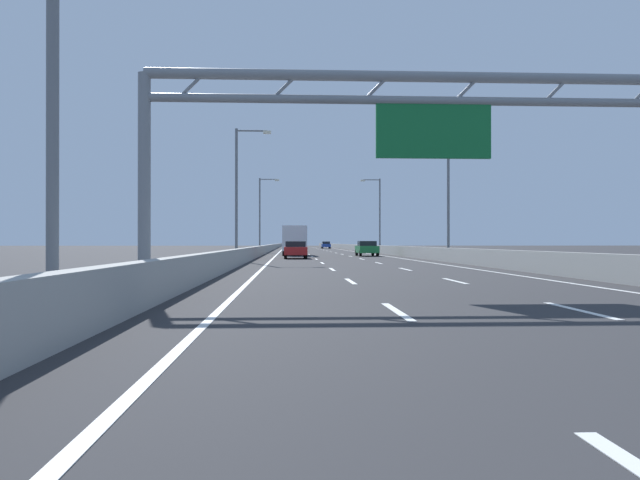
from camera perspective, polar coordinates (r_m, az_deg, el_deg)
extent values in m
plane|color=#2D2D30|center=(99.26, -0.61, -0.97)|extent=(260.00, 260.00, 0.00)
cube|color=white|center=(11.93, 7.20, -6.63)|extent=(0.16, 3.00, 0.01)
cube|color=white|center=(20.82, 2.87, -3.88)|extent=(0.16, 3.00, 0.01)
cube|color=white|center=(29.78, 1.15, -2.77)|extent=(0.16, 3.00, 0.01)
cube|color=white|center=(38.75, 0.22, -2.17)|extent=(0.16, 3.00, 0.01)
cube|color=white|center=(47.74, -0.36, -1.80)|extent=(0.16, 3.00, 0.01)
cube|color=white|center=(56.73, -0.75, -1.54)|extent=(0.16, 3.00, 0.01)
cube|color=white|center=(65.72, -1.04, -1.36)|extent=(0.16, 3.00, 0.01)
cube|color=white|center=(74.72, -1.25, -1.22)|extent=(0.16, 3.00, 0.01)
cube|color=white|center=(83.71, -1.42, -1.11)|extent=(0.16, 3.00, 0.01)
cube|color=white|center=(92.71, -1.56, -1.02)|extent=(0.16, 3.00, 0.01)
cube|color=white|center=(101.71, -1.67, -0.95)|extent=(0.16, 3.00, 0.01)
cube|color=white|center=(110.70, -1.77, -0.88)|extent=(0.16, 3.00, 0.01)
cube|color=white|center=(119.70, -1.85, -0.83)|extent=(0.16, 3.00, 0.01)
cube|color=white|center=(128.70, -1.92, -0.79)|extent=(0.16, 3.00, 0.01)
cube|color=white|center=(137.70, -1.98, -0.75)|extent=(0.16, 3.00, 0.01)
cube|color=white|center=(146.70, -2.03, -0.71)|extent=(0.16, 3.00, 0.01)
cube|color=white|center=(155.70, -2.08, -0.68)|extent=(0.16, 3.00, 0.01)
cube|color=white|center=(13.05, 23.06, -6.07)|extent=(0.16, 3.00, 0.01)
cube|color=white|center=(21.48, 12.49, -3.76)|extent=(0.16, 3.00, 0.01)
cube|color=white|center=(30.24, 7.97, -2.73)|extent=(0.16, 3.00, 0.01)
cube|color=white|center=(39.11, 5.50, -2.15)|extent=(0.16, 3.00, 0.01)
cube|color=white|center=(48.03, 3.94, -1.79)|extent=(0.16, 3.00, 0.01)
cube|color=white|center=(56.97, 2.87, -1.54)|extent=(0.16, 3.00, 0.01)
cube|color=white|center=(65.93, 2.09, -1.35)|extent=(0.16, 3.00, 0.01)
cube|color=white|center=(74.90, 1.50, -1.22)|extent=(0.16, 3.00, 0.01)
cube|color=white|center=(83.88, 1.04, -1.11)|extent=(0.16, 3.00, 0.01)
cube|color=white|center=(92.86, 0.66, -1.02)|extent=(0.16, 3.00, 0.01)
cube|color=white|center=(101.84, 0.35, -0.94)|extent=(0.16, 3.00, 0.01)
cube|color=white|center=(110.83, 0.09, -0.88)|extent=(0.16, 3.00, 0.01)
cube|color=white|center=(119.82, -0.13, -0.83)|extent=(0.16, 3.00, 0.01)
cube|color=white|center=(128.81, -0.32, -0.79)|extent=(0.16, 3.00, 0.01)
cube|color=white|center=(137.80, -0.48, -0.75)|extent=(0.16, 3.00, 0.01)
cube|color=white|center=(146.79, -0.63, -0.71)|extent=(0.16, 3.00, 0.01)
cube|color=white|center=(155.79, -0.75, -0.68)|extent=(0.16, 3.00, 0.01)
cube|color=white|center=(87.20, -3.75, -1.07)|extent=(0.16, 176.00, 0.01)
cube|color=white|center=(87.66, 3.13, -1.07)|extent=(0.16, 176.00, 0.01)
cube|color=#9E9E99|center=(109.22, -4.43, -0.65)|extent=(0.45, 220.00, 0.95)
cube|color=#9E9E99|center=(109.71, 2.79, -0.64)|extent=(0.45, 220.00, 0.95)
cylinder|color=gray|center=(18.25, -16.11, 5.33)|extent=(0.36, 0.36, 6.20)
cylinder|color=gray|center=(18.73, 9.49, 14.83)|extent=(16.07, 0.32, 0.32)
cylinder|color=gray|center=(18.56, 9.50, 12.74)|extent=(16.07, 0.26, 0.26)
cylinder|color=gray|center=(18.46, -11.93, 13.94)|extent=(0.74, 0.10, 0.74)
cylinder|color=gray|center=(18.24, -3.33, 14.11)|extent=(0.74, 0.10, 0.74)
cylinder|color=gray|center=(18.42, 5.30, 13.97)|extent=(0.74, 0.10, 0.74)
cylinder|color=gray|center=(18.97, 13.56, 13.55)|extent=(0.74, 0.10, 0.74)
cylinder|color=gray|center=(19.87, 21.19, 12.92)|extent=(0.74, 0.10, 0.74)
cube|color=#146B33|center=(18.46, 10.56, 9.97)|extent=(3.40, 0.12, 1.60)
cylinder|color=slate|center=(11.27, -23.71, 17.41)|extent=(0.20, 0.20, 9.50)
cylinder|color=slate|center=(44.24, -7.82, 4.23)|extent=(0.20, 0.20, 9.50)
cylinder|color=slate|center=(44.74, -6.39, 10.12)|extent=(2.20, 0.12, 0.12)
cube|color=#F2EAC6|center=(44.67, -4.96, 10.00)|extent=(0.56, 0.28, 0.20)
cylinder|color=slate|center=(45.56, 11.91, 4.10)|extent=(0.20, 0.20, 9.50)
cylinder|color=slate|center=(45.87, 10.56, 9.86)|extent=(2.20, 0.12, 0.12)
cube|color=#F2EAC6|center=(45.62, 9.19, 9.79)|extent=(0.56, 0.28, 0.20)
cylinder|color=slate|center=(78.01, -5.66, 2.31)|extent=(0.20, 0.20, 9.50)
cylinder|color=slate|center=(78.30, -4.85, 5.68)|extent=(2.20, 0.12, 0.12)
cube|color=#F2EAC6|center=(78.25, -4.04, 5.61)|extent=(0.56, 0.28, 0.20)
cylinder|color=slate|center=(78.77, 5.61, 2.29)|extent=(0.20, 0.20, 9.50)
cylinder|color=slate|center=(78.94, 4.82, 5.63)|extent=(2.20, 0.12, 0.12)
cube|color=#F2EAC6|center=(78.80, 4.02, 5.57)|extent=(0.56, 0.28, 0.20)
cube|color=silver|center=(106.52, -2.72, -0.55)|extent=(1.72, 4.39, 0.70)
cube|color=black|center=(106.59, -2.72, -0.23)|extent=(1.51, 2.06, 0.51)
cylinder|color=black|center=(108.17, -3.12, -0.73)|extent=(0.22, 0.64, 0.64)
cylinder|color=black|center=(108.17, -2.33, -0.73)|extent=(0.22, 0.64, 0.64)
cylinder|color=black|center=(104.88, -3.13, -0.75)|extent=(0.22, 0.64, 0.64)
cylinder|color=black|center=(104.88, -2.31, -0.75)|extent=(0.22, 0.64, 0.64)
cube|color=#2347AD|center=(125.44, 0.56, -0.51)|extent=(1.74, 4.55, 0.64)
cube|color=black|center=(125.36, 0.56, -0.25)|extent=(1.53, 1.95, 0.50)
cylinder|color=black|center=(127.12, 0.17, -0.65)|extent=(0.22, 0.64, 0.64)
cylinder|color=black|center=(127.21, 0.86, -0.65)|extent=(0.22, 0.64, 0.64)
cylinder|color=black|center=(123.68, 0.26, -0.67)|extent=(0.22, 0.64, 0.64)
cylinder|color=black|center=(123.77, 0.96, -0.67)|extent=(0.22, 0.64, 0.64)
cube|color=red|center=(49.75, -2.31, -1.01)|extent=(1.84, 4.48, 0.63)
cube|color=black|center=(49.50, -2.30, -0.39)|extent=(1.62, 1.88, 0.45)
cylinder|color=black|center=(51.44, -3.23, -1.33)|extent=(0.22, 0.64, 0.64)
cylinder|color=black|center=(51.46, -1.43, -1.33)|extent=(0.22, 0.64, 0.64)
cylinder|color=black|center=(48.06, -3.25, -1.41)|extent=(0.22, 0.64, 0.64)
cylinder|color=black|center=(48.07, -1.33, -1.41)|extent=(0.22, 0.64, 0.64)
cube|color=#1E7A38|center=(58.44, 4.40, -0.87)|extent=(1.83, 4.38, 0.66)
cube|color=black|center=(58.36, 4.41, -0.32)|extent=(1.61, 2.03, 0.46)
cylinder|color=black|center=(59.98, 3.44, -1.17)|extent=(0.22, 0.64, 0.64)
cylinder|color=black|center=(60.18, 4.96, -1.17)|extent=(0.22, 0.64, 0.64)
cylinder|color=black|center=(56.72, 3.80, -1.23)|extent=(0.22, 0.64, 0.64)
cylinder|color=black|center=(56.93, 5.41, -1.22)|extent=(0.22, 0.64, 0.64)
cube|color=silver|center=(64.31, -2.43, -0.08)|extent=(2.37, 2.16, 1.98)
cube|color=silver|center=(60.35, -2.40, 0.15)|extent=(2.37, 5.36, 2.44)
cylinder|color=black|center=(64.50, -3.36, -0.96)|extent=(0.28, 0.96, 0.96)
cylinder|color=black|center=(64.51, -1.50, -0.96)|extent=(0.28, 0.96, 0.96)
cylinder|color=black|center=(59.08, -3.41, -1.03)|extent=(0.28, 0.96, 0.96)
cylinder|color=black|center=(59.09, -1.38, -1.03)|extent=(0.28, 0.96, 0.96)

